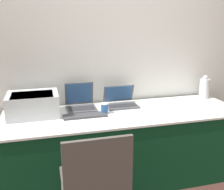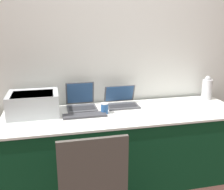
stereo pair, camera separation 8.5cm
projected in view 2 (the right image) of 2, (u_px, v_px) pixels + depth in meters
name	position (u px, v px, depth m)	size (l,w,h in m)	color
wall_back	(114.00, 51.00, 2.91)	(8.00, 0.05, 2.60)	silver
table	(124.00, 146.00, 2.74)	(2.39, 0.76, 0.74)	#0C381E
printer	(33.00, 103.00, 2.55)	(0.48, 0.38, 0.22)	#B2B7BC
laptop_left	(81.00, 103.00, 2.76)	(0.30, 0.29, 0.26)	#4C4C51
laptop_right	(122.00, 101.00, 2.84)	(0.34, 0.28, 0.21)	#4C4C51
external_keyboard	(85.00, 115.00, 2.52)	(0.42, 0.13, 0.02)	#3D3D42
coffee_cup	(104.00, 108.00, 2.60)	(0.08, 0.08, 0.11)	#285699
metal_pitcher	(207.00, 89.00, 3.07)	(0.11, 0.11, 0.28)	silver
chair	(91.00, 177.00, 1.89)	(0.47, 0.43, 0.90)	#4C4742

